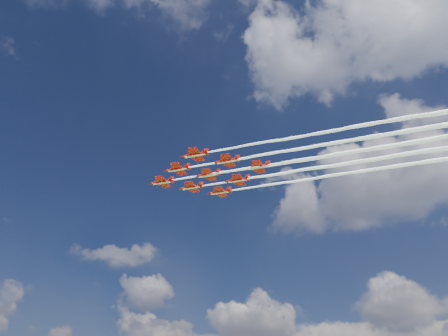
{
  "coord_description": "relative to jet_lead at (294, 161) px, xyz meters",
  "views": [
    {
      "loc": [
        75.77,
        -110.23,
        4.0
      ],
      "look_at": [
        4.62,
        -4.94,
        83.07
      ],
      "focal_mm": 35.0,
      "sensor_mm": 36.0,
      "label": 1
    }
  ],
  "objects": [
    {
      "name": "jet_lead",
      "position": [
        0.0,
        0.0,
        0.0
      ],
      "size": [
        101.25,
        34.53,
        2.53
      ],
      "rotation": [
        0.0,
        0.0,
        0.3
      ],
      "color": "#BB0E0A"
    },
    {
      "name": "jet_row2_port",
      "position": [
        10.68,
        -3.86,
        0.0
      ],
      "size": [
        101.25,
        34.53,
        2.53
      ],
      "rotation": [
        0.0,
        0.0,
        0.3
      ],
      "color": "#BB0E0A"
    },
    {
      "name": "jet_row2_starb",
      "position": [
        6.67,
        9.19,
        0.0
      ],
      "size": [
        101.25,
        34.53,
        2.53
      ],
      "rotation": [
        0.0,
        0.0,
        0.3
      ],
      "color": "#BB0E0A"
    },
    {
      "name": "jet_row3_port",
      "position": [
        21.35,
        -7.73,
        0.0
      ],
      "size": [
        101.25,
        34.53,
        2.53
      ],
      "rotation": [
        0.0,
        0.0,
        0.3
      ],
      "color": "#BB0E0A"
    },
    {
      "name": "jet_row3_centre",
      "position": [
        17.35,
        5.32,
        0.0
      ],
      "size": [
        101.25,
        34.53,
        2.53
      ],
      "rotation": [
        0.0,
        0.0,
        0.3
      ],
      "color": "#BB0E0A"
    },
    {
      "name": "jet_row3_starb",
      "position": [
        13.34,
        18.38,
        0.0
      ],
      "size": [
        101.25,
        34.53,
        2.53
      ],
      "rotation": [
        0.0,
        0.0,
        0.3
      ],
      "color": "#BB0E0A"
    },
    {
      "name": "jet_row4_port",
      "position": [
        28.02,
        1.46,
        0.0
      ],
      "size": [
        101.25,
        34.53,
        2.53
      ],
      "rotation": [
        0.0,
        0.0,
        0.3
      ],
      "color": "#BB0E0A"
    },
    {
      "name": "jet_row4_starb",
      "position": [
        24.02,
        14.51,
        0.0
      ],
      "size": [
        101.25,
        34.53,
        2.53
      ],
      "rotation": [
        0.0,
        0.0,
        0.3
      ],
      "color": "#BB0E0A"
    },
    {
      "name": "jet_tail",
      "position": [
        34.69,
        10.65,
        0.0
      ],
      "size": [
        101.25,
        34.53,
        2.53
      ],
      "rotation": [
        0.0,
        0.0,
        0.3
      ],
      "color": "#BB0E0A"
    }
  ]
}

